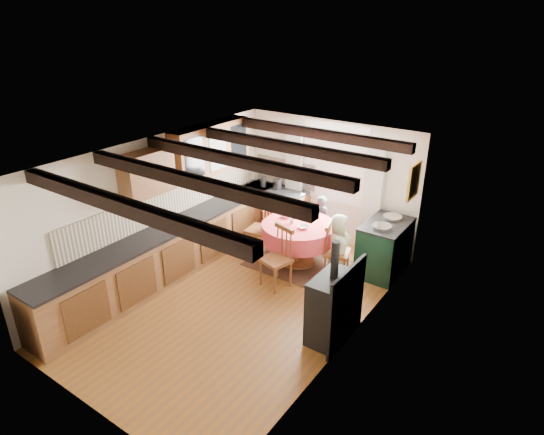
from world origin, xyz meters
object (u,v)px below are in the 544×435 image
Objects in this scene: aga_range at (384,247)px; child_far at (321,222)px; child_right at (338,247)px; cast_iron_stove at (333,292)px; chair_right at (337,251)px; chair_near at (276,258)px; cup at (292,221)px; dining_table at (298,244)px; chair_left at (259,228)px.

aga_range is 0.98× the size of child_far.
cast_iron_stove is at bearing -163.03° from child_right.
cast_iron_stove is at bearing -170.76° from chair_right.
child_right is (0.71, 0.83, 0.06)m from chair_near.
aga_range is at bearing -178.75° from child_far.
cup is at bearing 76.47° from chair_right.
cast_iron_stove is at bearing -10.14° from chair_near.
dining_table is 1.51m from aga_range.
cup is (-0.92, -0.02, 0.25)m from child_right.
cast_iron_stove is (0.71, -1.52, 0.26)m from chair_right.
chair_left is (-0.81, -0.07, 0.13)m from dining_table.
chair_right is at bearing -134.67° from aga_range.
aga_range is at bearing -60.34° from chair_right.
chair_right reaches higher than dining_table.
child_right is at bearing -146.65° from chair_right.
dining_table is 1.25× the size of chair_left.
cup is at bearing 119.84° from chair_near.
chair_left reaches higher than aga_range.
cup is at bearing 137.19° from cast_iron_stove.
aga_range is (1.38, 0.61, 0.08)m from dining_table.
chair_near is at bearing 131.85° from child_right.
dining_table is 0.82m from chair_left.
chair_left is 0.76m from cup.
cast_iron_stove is (2.30, -1.45, 0.23)m from chair_left.
chair_left is 2.30m from aga_range.
child_right is 0.96m from cup.
chair_left is at bearing 56.71° from child_far.
cup is (-0.12, -0.03, 0.44)m from dining_table.
aga_range is (0.60, 0.60, -0.02)m from chair_right.
aga_range is (1.29, 1.46, -0.05)m from chair_near.
chair_near is at bearing 154.33° from cast_iron_stove.
chair_left is at bearing 147.85° from cast_iron_stove.
dining_table is at bearing 111.79° from chair_near.
child_right is (0.79, -0.83, 0.05)m from child_far.
dining_table is 0.86× the size of cast_iron_stove.
chair_near is 1.10m from child_right.
chair_right is at bearing 66.38° from chair_near.
child_far is at bearing 36.30° from child_right.
cup is at bearing 83.40° from child_right.
child_right reaches higher than child_far.
chair_near reaches higher than aga_range.
chair_left is 1.21m from child_far.
child_far is (-0.08, 1.66, 0.01)m from chair_near.
chair_left is at bearing -174.70° from dining_table.
chair_near is 0.69× the size of cast_iron_stove.
cast_iron_stove is at bearing -42.81° from cup.
cast_iron_stove is 2.19m from cup.
chair_left is 1.01× the size of aga_range.
child_far is at bearing 28.05° from chair_right.
cast_iron_stove is 1.42× the size of child_far.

